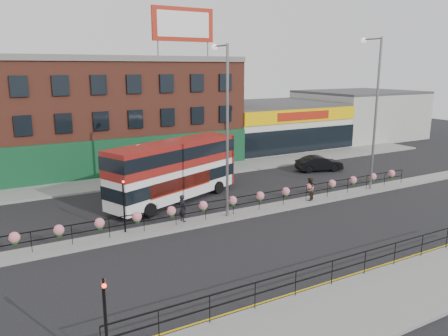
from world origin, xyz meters
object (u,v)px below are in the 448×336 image
double_decker_bus (174,165)px  lamp_column_east (374,101)px  car (319,164)px  lamp_column_west (225,117)px  pedestrian_a (183,208)px  pedestrian_b (310,189)px

double_decker_bus → lamp_column_east: lamp_column_east is taller
car → lamp_column_west: (-13.90, -6.82, 5.76)m
lamp_column_west → lamp_column_east: bearing=0.4°
pedestrian_a → lamp_column_east: bearing=-100.5°
car → pedestrian_b: size_ratio=2.73×
lamp_column_west → lamp_column_east: size_ratio=0.93×
car → pedestrian_a: bearing=127.9°
double_decker_bus → lamp_column_east: 15.68m
pedestrian_b → lamp_column_west: bearing=-36.4°
lamp_column_east → double_decker_bus: bearing=162.1°
car → lamp_column_west: 16.51m
pedestrian_a → pedestrian_b: size_ratio=1.02×
pedestrian_a → lamp_column_east: size_ratio=0.15×
double_decker_bus → pedestrian_b: double_decker_bus is taller
lamp_column_east → lamp_column_west: bearing=-179.6°
pedestrian_b → car: bearing=-169.9°
pedestrian_b → lamp_column_east: size_ratio=0.15×
pedestrian_a → pedestrian_b: pedestrian_a is taller
double_decker_bus → pedestrian_a: (-1.43, -4.50, -1.67)m
lamp_column_west → double_decker_bus: bearing=106.9°
car → pedestrian_a: pedestrian_a is taller
pedestrian_b → lamp_column_east: lamp_column_east is taller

